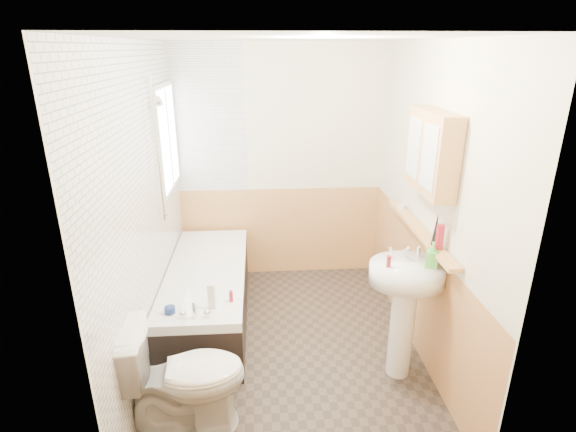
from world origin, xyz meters
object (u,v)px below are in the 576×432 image
at_px(bathtub, 208,294).
at_px(toilet, 183,377).
at_px(pine_shelf, 419,230).
at_px(medicine_cabinet, 432,152).
at_px(sink, 405,297).

xyz_separation_m(bathtub, toilet, (-0.03, -1.27, 0.12)).
distance_m(pine_shelf, medicine_cabinet, 0.68).
relative_size(toilet, sink, 0.76).
height_order(toilet, pine_shelf, pine_shelf).
relative_size(bathtub, pine_shelf, 1.29).
bearing_deg(sink, medicine_cabinet, 53.59).
xyz_separation_m(sink, pine_shelf, (0.20, 0.37, 0.38)).
height_order(sink, medicine_cabinet, medicine_cabinet).
distance_m(sink, medicine_cabinet, 1.09).
xyz_separation_m(bathtub, medicine_cabinet, (1.74, -0.61, 1.45)).
distance_m(toilet, sink, 1.68).
relative_size(bathtub, toilet, 2.18).
relative_size(sink, pine_shelf, 0.77).
xyz_separation_m(bathtub, pine_shelf, (1.77, -0.47, 0.78)).
distance_m(bathtub, sink, 1.82).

